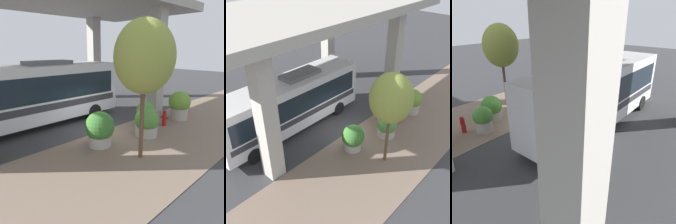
{
  "view_description": "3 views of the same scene",
  "coord_description": "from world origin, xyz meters",
  "views": [
    {
      "loc": [
        -8.78,
        7.56,
        4.53
      ],
      "look_at": [
        -0.01,
        -0.93,
        0.99
      ],
      "focal_mm": 35.0,
      "sensor_mm": 36.0,
      "label": 1
    },
    {
      "loc": [
        -10.09,
        12.29,
        11.28
      ],
      "look_at": [
        1.28,
        -0.37,
        0.94
      ],
      "focal_mm": 45.0,
      "sensor_mm": 36.0,
      "label": 2
    },
    {
      "loc": [
        9.25,
        -8.35,
        6.08
      ],
      "look_at": [
        2.0,
        0.64,
        0.95
      ],
      "focal_mm": 35.0,
      "sensor_mm": 36.0,
      "label": 3
    }
  ],
  "objects": [
    {
      "name": "planter_middle",
      "position": [
        -1.12,
        -2.66,
        0.79
      ],
      "size": [
        1.08,
        1.08,
        1.53
      ],
      "color": "#ADA89E",
      "rests_on": "ground"
    },
    {
      "name": "overpass",
      "position": [
        4.0,
        0.0,
        6.85
      ],
      "size": [
        9.4,
        19.76,
        7.83
      ],
      "color": "#ADA89E",
      "rests_on": "ground"
    },
    {
      "name": "planter_front",
      "position": [
        -1.39,
        1.22,
        0.86
      ],
      "size": [
        1.42,
        1.42,
        1.71
      ],
      "color": "#ADA89E",
      "rests_on": "ground"
    },
    {
      "name": "bus",
      "position": [
        3.34,
        2.21,
        2.09
      ],
      "size": [
        2.67,
        10.99,
        3.86
      ],
      "color": "silver",
      "rests_on": "ground"
    },
    {
      "name": "planter_back",
      "position": [
        -2.15,
        -1.42,
        0.75
      ],
      "size": [
        1.28,
        1.28,
        1.56
      ],
      "color": "#ADA89E",
      "rests_on": "ground"
    },
    {
      "name": "ground_plane",
      "position": [
        0.0,
        0.0,
        0.0
      ],
      "size": [
        80.0,
        80.0,
        0.0
      ],
      "primitive_type": "plane",
      "color": "#38383A",
      "rests_on": "ground"
    },
    {
      "name": "street_tree_near",
      "position": [
        -3.49,
        0.73,
        4.21
      ],
      "size": [
        2.37,
        2.37,
        5.65
      ],
      "color": "brown",
      "rests_on": "ground"
    },
    {
      "name": "fire_hydrant",
      "position": [
        -1.95,
        -3.46,
        0.5
      ],
      "size": [
        0.51,
        0.24,
        1.0
      ],
      "color": "#B21919",
      "rests_on": "ground"
    },
    {
      "name": "sidewalk_strip",
      "position": [
        -3.0,
        0.0,
        0.01
      ],
      "size": [
        6.0,
        40.0,
        0.02
      ],
      "color": "#7A6656",
      "rests_on": "ground"
    },
    {
      "name": "planter_extra",
      "position": [
        -1.87,
        -5.29,
        0.96
      ],
      "size": [
        1.41,
        1.41,
        1.88
      ],
      "color": "#ADA89E",
      "rests_on": "ground"
    }
  ]
}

